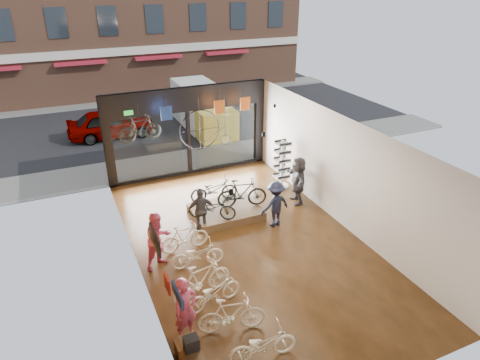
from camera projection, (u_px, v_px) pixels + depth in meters
ground_plane at (247, 243)px, 13.96m from camera, size 7.00×12.00×0.04m
ceiling at (248, 132)px, 12.28m from camera, size 7.00×12.00×0.04m
wall_left at (133, 215)px, 11.84m from camera, size 0.04×12.00×3.80m
wall_right at (342, 172)px, 14.41m from camera, size 0.04×12.00×3.80m
wall_back at (380, 324)px, 8.17m from camera, size 7.00×0.04×3.80m
storefront at (188, 132)px, 18.06m from camera, size 7.00×0.26×3.80m
exit_sign at (128, 113)px, 16.58m from camera, size 0.35×0.06×0.18m
street_road at (145, 116)px, 26.29m from camera, size 30.00×18.00×0.02m
sidewalk_near at (182, 161)px, 19.85m from camera, size 30.00×2.40×0.12m
sidewalk_far at (132, 99)px, 29.55m from camera, size 30.00×2.00×0.12m
street_car at (111, 123)px, 22.61m from camera, size 4.45×1.79×1.52m
box_truck at (205, 110)px, 23.39m from camera, size 2.02×6.05×2.38m
floor_bike_0 at (263, 344)px, 9.60m from camera, size 1.67×0.73×0.85m
floor_bike_1 at (232, 315)px, 10.32m from camera, size 1.76×0.85×1.02m
floor_bike_2 at (214, 293)px, 11.16m from camera, size 1.68×0.86×0.84m
floor_bike_3 at (202, 280)px, 11.45m from camera, size 1.84×0.85×1.06m
floor_bike_4 at (197, 255)px, 12.67m from camera, size 1.64×0.72×0.83m
floor_bike_5 at (185, 237)px, 13.40m from camera, size 1.58×0.50×0.94m
display_platform at (226, 212)px, 15.47m from camera, size 2.40×1.80×0.30m
display_bike_left at (212, 207)px, 14.57m from camera, size 1.71×1.35×0.87m
display_bike_mid at (242, 193)px, 15.29m from camera, size 1.87×0.91×1.08m
display_bike_right at (214, 190)px, 15.72m from camera, size 1.81×0.83×0.92m
customer_0 at (186, 309)px, 10.00m from camera, size 0.72×0.58×1.71m
customer_1 at (159, 240)px, 12.49m from camera, size 1.09×1.00×1.81m
customer_2 at (201, 210)px, 14.28m from camera, size 0.98×0.52×1.59m
customer_3 at (275, 204)px, 14.58m from camera, size 1.16×0.76×1.68m
customer_5 at (298, 180)px, 16.06m from camera, size 0.92×1.79×1.84m
sunglasses_rack at (282, 165)px, 17.13m from camera, size 0.69×0.61×2.04m
wall_merch at (174, 313)px, 9.28m from camera, size 0.40×2.40×2.60m
penny_farthing at (208, 130)px, 16.42m from camera, size 1.99×0.06×1.59m
hung_bike at (140, 129)px, 15.28m from camera, size 1.63×0.66×0.95m
jersey_left at (167, 113)px, 16.51m from camera, size 0.45×0.03×0.55m
jersey_mid at (219, 107)px, 17.31m from camera, size 0.45×0.03×0.55m
jersey_right at (245, 104)px, 17.73m from camera, size 0.45×0.03×0.55m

